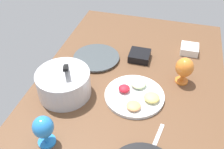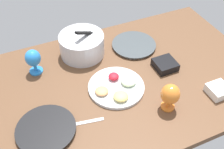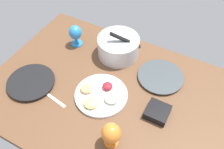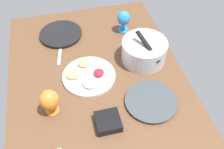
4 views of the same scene
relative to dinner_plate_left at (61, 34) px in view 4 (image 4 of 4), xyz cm
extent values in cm
cube|color=brown|center=(52.06, 16.89, -3.25)|extent=(160.00, 104.00, 4.00)
cylinder|color=#4C4C51|center=(0.00, 0.00, -0.50)|extent=(26.97, 26.97, 1.50)
cylinder|color=black|center=(0.00, 0.00, 0.70)|extent=(29.32, 29.32, 0.90)
cylinder|color=silver|center=(69.11, 41.92, -0.63)|extent=(26.52, 26.52, 1.22)
cylinder|color=#3E4549|center=(69.11, 41.92, 0.35)|extent=(28.82, 28.82, 0.73)
cylinder|color=silver|center=(35.76, 48.47, 5.64)|extent=(27.84, 27.84, 13.76)
cylinder|color=white|center=(35.76, 48.47, 9.77)|extent=(25.06, 25.06, 2.48)
cube|color=black|center=(40.64, 48.47, 13.45)|extent=(19.30, 10.86, 11.52)
cylinder|color=silver|center=(42.91, 12.22, -0.35)|extent=(31.50, 31.50, 1.80)
ellipsoid|color=beige|center=(50.19, 11.59, 2.06)|extent=(8.51, 8.51, 3.01)
ellipsoid|color=red|center=(43.96, 18.08, 2.24)|extent=(6.05, 6.05, 3.38)
ellipsoid|color=#F2A566|center=(33.61, 10.79, 1.86)|extent=(7.29, 7.29, 2.61)
ellipsoid|color=#F9E072|center=(41.39, 3.05, 2.18)|extent=(8.01, 8.01, 3.26)
cylinder|color=#2A84DA|center=(4.88, 43.80, -0.75)|extent=(7.99, 7.99, 1.00)
cylinder|color=#2A84DA|center=(4.88, 43.80, 2.02)|extent=(2.00, 2.00, 4.54)
ellipsoid|color=#2A84DA|center=(4.88, 43.80, 9.42)|extent=(9.02, 9.02, 10.25)
cylinder|color=orange|center=(62.02, -10.97, -0.75)|extent=(7.30, 7.30, 1.00)
cylinder|color=orange|center=(62.02, -10.97, 1.54)|extent=(2.00, 2.00, 3.58)
ellipsoid|color=orange|center=(62.02, -10.97, 8.93)|extent=(9.84, 9.84, 11.21)
cube|color=black|center=(76.83, 16.00, 1.05)|extent=(12.59, 12.59, 4.58)
cube|color=tan|center=(76.83, 16.00, 2.51)|extent=(10.32, 10.32, 1.47)
cube|color=silver|center=(19.52, -2.92, -0.95)|extent=(18.04, 4.89, 0.60)
camera|label=1|loc=(-51.21, -1.62, 94.42)|focal=40.60mm
camera|label=2|loc=(-1.41, -82.64, 111.78)|focal=43.97mm
camera|label=3|loc=(87.76, -58.69, 116.18)|focal=38.63mm
camera|label=4|loc=(141.94, 2.24, 111.13)|focal=40.09mm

